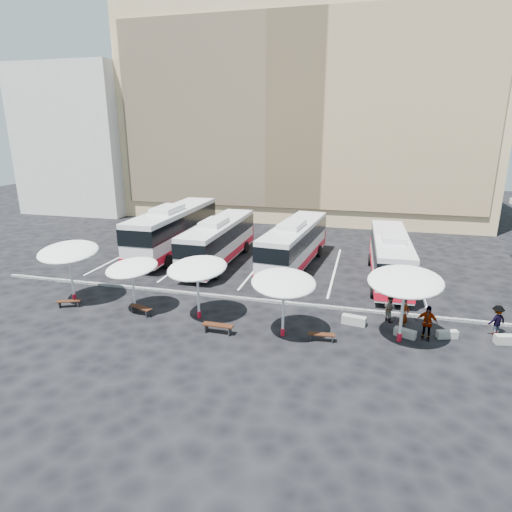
% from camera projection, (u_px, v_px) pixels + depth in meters
% --- Properties ---
extents(ground, '(120.00, 120.00, 0.00)m').
position_uv_depth(ground, '(229.00, 301.00, 27.03)').
color(ground, black).
rests_on(ground, ground).
extents(sandstone_building, '(42.00, 18.25, 29.60)m').
position_uv_depth(sandstone_building, '(307.00, 111.00, 52.98)').
color(sandstone_building, tan).
rests_on(sandstone_building, ground).
extents(apartment_block, '(14.00, 14.00, 18.00)m').
position_uv_depth(apartment_block, '(94.00, 140.00, 57.19)').
color(apartment_block, silver).
rests_on(apartment_block, ground).
extents(curb_divider, '(34.00, 0.25, 0.15)m').
position_uv_depth(curb_divider, '(231.00, 297.00, 27.47)').
color(curb_divider, black).
rests_on(curb_divider, ground).
extents(bay_lines, '(24.15, 12.00, 0.01)m').
position_uv_depth(bay_lines, '(260.00, 264.00, 34.44)').
color(bay_lines, white).
rests_on(bay_lines, ground).
extents(bus_0, '(3.17, 13.43, 4.26)m').
position_uv_depth(bus_0, '(174.00, 228.00, 37.27)').
color(bus_0, silver).
rests_on(bus_0, ground).
extents(bus_1, '(2.88, 11.82, 3.74)m').
position_uv_depth(bus_1, '(219.00, 240.00, 34.32)').
color(bus_1, silver).
rests_on(bus_1, ground).
extents(bus_2, '(3.69, 12.10, 3.78)m').
position_uv_depth(bus_2, '(295.00, 243.00, 33.26)').
color(bus_2, silver).
rests_on(bus_2, ground).
extents(bus_3, '(2.87, 11.37, 3.59)m').
position_uv_depth(bus_3, '(390.00, 255.00, 30.35)').
color(bus_3, silver).
rests_on(bus_3, ground).
extents(sunshade_0, '(4.32, 4.35, 3.76)m').
position_uv_depth(sunshade_0, '(68.00, 252.00, 26.25)').
color(sunshade_0, silver).
rests_on(sunshade_0, ground).
extents(sunshade_1, '(3.98, 4.00, 3.16)m').
position_uv_depth(sunshade_1, '(132.00, 268.00, 24.89)').
color(sunshade_1, silver).
rests_on(sunshade_1, ground).
extents(sunshade_2, '(4.13, 4.16, 3.52)m').
position_uv_depth(sunshade_2, '(197.00, 268.00, 23.84)').
color(sunshade_2, silver).
rests_on(sunshade_2, ground).
extents(sunshade_3, '(4.36, 4.38, 3.48)m').
position_uv_depth(sunshade_3, '(284.00, 283.00, 21.72)').
color(sunshade_3, silver).
rests_on(sunshade_3, ground).
extents(sunshade_4, '(4.34, 4.38, 3.82)m').
position_uv_depth(sunshade_4, '(405.00, 282.00, 21.03)').
color(sunshade_4, silver).
rests_on(sunshade_4, ground).
extents(wood_bench_0, '(1.40, 0.86, 0.42)m').
position_uv_depth(wood_bench_0, '(69.00, 302.00, 26.07)').
color(wood_bench_0, black).
rests_on(wood_bench_0, ground).
extents(wood_bench_1, '(1.58, 0.89, 0.47)m').
position_uv_depth(wood_bench_1, '(141.00, 309.00, 25.02)').
color(wood_bench_1, black).
rests_on(wood_bench_1, ground).
extents(wood_bench_2, '(1.67, 0.47, 0.51)m').
position_uv_depth(wood_bench_2, '(218.00, 327.00, 22.68)').
color(wood_bench_2, black).
rests_on(wood_bench_2, ground).
extents(wood_bench_3, '(1.39, 0.48, 0.42)m').
position_uv_depth(wood_bench_3, '(322.00, 335.00, 21.85)').
color(wood_bench_3, black).
rests_on(wood_bench_3, ground).
extents(conc_bench_0, '(1.37, 0.65, 0.49)m').
position_uv_depth(conc_bench_0, '(354.00, 320.00, 23.77)').
color(conc_bench_0, gray).
rests_on(conc_bench_0, ground).
extents(conc_bench_1, '(1.17, 0.75, 0.42)m').
position_uv_depth(conc_bench_1, '(405.00, 333.00, 22.35)').
color(conc_bench_1, gray).
rests_on(conc_bench_1, ground).
extents(conc_bench_2, '(1.13, 0.66, 0.40)m').
position_uv_depth(conc_bench_2, '(447.00, 334.00, 22.23)').
color(conc_bench_2, gray).
rests_on(conc_bench_2, ground).
extents(conc_bench_3, '(1.29, 0.65, 0.46)m').
position_uv_depth(conc_bench_3, '(507.00, 340.00, 21.62)').
color(conc_bench_3, gray).
rests_on(conc_bench_3, ground).
extents(passenger_0, '(0.79, 0.81, 1.88)m').
position_uv_depth(passenger_0, '(404.00, 315.00, 22.79)').
color(passenger_0, black).
rests_on(passenger_0, ground).
extents(passenger_1, '(0.91, 0.94, 1.53)m').
position_uv_depth(passenger_1, '(390.00, 308.00, 24.07)').
color(passenger_1, black).
rests_on(passenger_1, ground).
extents(passenger_2, '(1.17, 0.73, 1.86)m').
position_uv_depth(passenger_2, '(427.00, 323.00, 21.90)').
color(passenger_2, black).
rests_on(passenger_2, ground).
extents(passenger_3, '(1.22, 1.07, 1.64)m').
position_uv_depth(passenger_3, '(496.00, 320.00, 22.48)').
color(passenger_3, black).
rests_on(passenger_3, ground).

